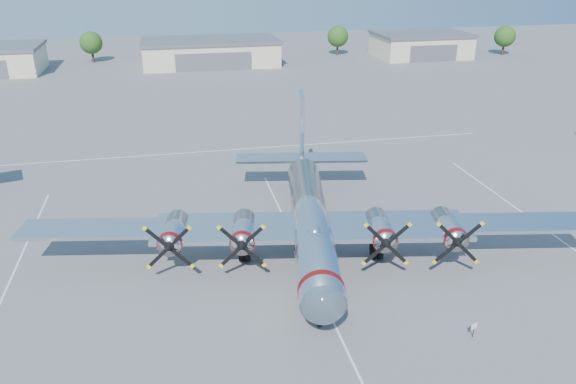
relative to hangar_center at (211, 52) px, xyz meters
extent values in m
plane|color=#5B5B5D|center=(0.00, -81.96, -2.71)|extent=(260.00, 260.00, 0.00)
cube|color=silver|center=(0.00, -86.96, -2.71)|extent=(0.15, 40.00, 0.01)
cube|color=silver|center=(22.00, -86.96, -2.71)|extent=(0.15, 40.00, 0.01)
cube|color=silver|center=(0.00, -56.96, -2.71)|extent=(60.00, 0.15, 0.01)
cube|color=beige|center=(0.00, 0.04, -0.31)|extent=(28.00, 14.00, 4.80)
cube|color=slate|center=(0.00, 0.04, 2.39)|extent=(28.60, 14.60, 0.60)
cube|color=slate|center=(0.00, -7.01, -0.91)|extent=(15.40, 0.20, 3.60)
cube|color=beige|center=(48.00, 0.04, -0.31)|extent=(20.00, 14.00, 4.80)
cube|color=slate|center=(48.00, 0.04, 2.39)|extent=(20.60, 14.60, 0.60)
cube|color=slate|center=(48.00, -7.01, -0.91)|extent=(11.00, 0.20, 3.60)
cylinder|color=#382619|center=(-25.00, 8.04, -1.31)|extent=(0.50, 0.50, 2.80)
sphere|color=#184112|center=(-25.00, 8.04, 1.53)|extent=(4.80, 4.80, 4.80)
cylinder|color=#382619|center=(30.00, 6.04, -1.31)|extent=(0.50, 0.50, 2.80)
sphere|color=#184112|center=(30.00, 6.04, 1.53)|extent=(4.80, 4.80, 4.80)
cylinder|color=#382619|center=(68.00, -1.96, -1.31)|extent=(0.50, 0.50, 2.80)
sphere|color=#184112|center=(68.00, -1.96, 1.53)|extent=(4.80, 4.80, 4.80)
cylinder|color=black|center=(8.16, -96.43, -2.32)|extent=(0.06, 0.06, 0.78)
cube|color=white|center=(8.16, -96.43, -1.88)|extent=(0.51, 0.25, 0.39)
camera|label=1|loc=(-9.30, -122.27, 19.73)|focal=35.00mm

